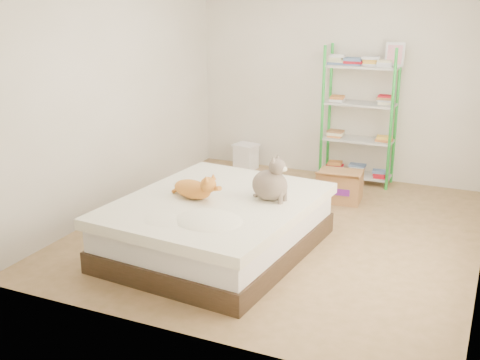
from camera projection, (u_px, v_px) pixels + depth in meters
The scene contains 7 objects.
room at pixel (284, 103), 5.72m from camera, with size 3.81×4.21×2.61m.
bed at pixel (217, 225), 5.55m from camera, with size 1.75×2.11×0.51m.
orange_cat at pixel (192, 187), 5.50m from camera, with size 0.50×0.27×0.20m, color #CE6721, non-canonical shape.
grey_cat at pixel (270, 179), 5.41m from camera, with size 0.30×0.36×0.41m, color #846D5A, non-canonical shape.
shelf_unit at pixel (360, 116), 7.37m from camera, with size 0.91×0.36×1.74m.
cardboard_box at pixel (340, 186), 6.92m from camera, with size 0.52×0.50×0.40m.
white_bin at pixel (246, 156), 8.14m from camera, with size 0.34×0.31×0.34m.
Camera 1 is at (1.93, -5.35, 2.35)m, focal length 45.00 mm.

